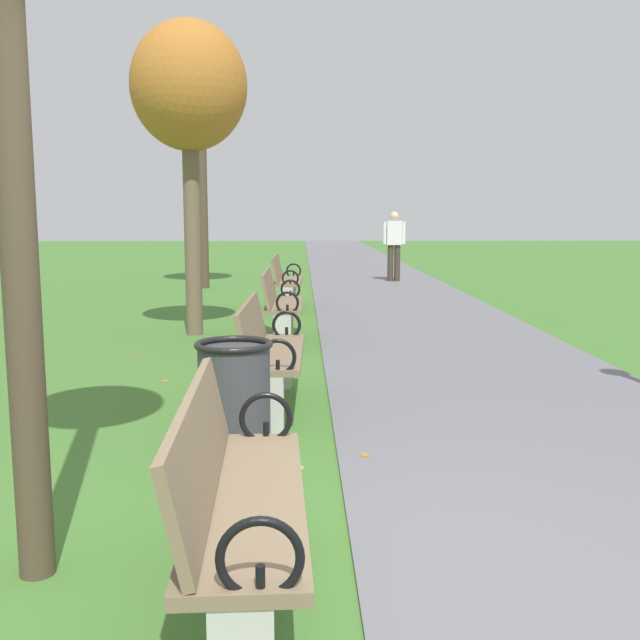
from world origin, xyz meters
The scene contains 11 objects.
ground_plane centered at (0.00, 0.00, 0.00)m, with size 80.00×80.00×0.00m, color #42722D.
paved_walkway centered at (1.53, 18.00, 0.01)m, with size 3.05×44.00×0.02m, color slate.
park_bench_1 centered at (-0.50, 0.00, 0.49)m, with size 0.53×1.62×0.90m.
park_bench_2 centered at (-0.50, 3.11, 0.49)m, with size 0.51×1.61×0.90m.
park_bench_3 centered at (-0.50, 6.31, 0.49)m, with size 0.48×1.60×0.90m.
park_bench_4 centered at (-0.50, 9.51, 0.49)m, with size 0.51×1.61×0.90m.
tree_2 centered at (-1.66, 6.94, 3.16)m, with size 1.49×1.49×4.04m.
tree_3 centered at (-2.33, 13.11, 4.43)m, with size 1.76×1.76×5.46m.
pedestrian_walking centered at (1.94, 14.43, 0.93)m, with size 0.53×0.23×1.62m.
trash_bin centered at (-0.65, 1.59, 0.42)m, with size 0.48×0.48×0.84m.
scattered_leaves centered at (-0.45, 5.60, 0.01)m, with size 5.01×12.78×0.02m.
Camera 1 is at (-0.24, -2.83, 1.61)m, focal length 41.33 mm.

